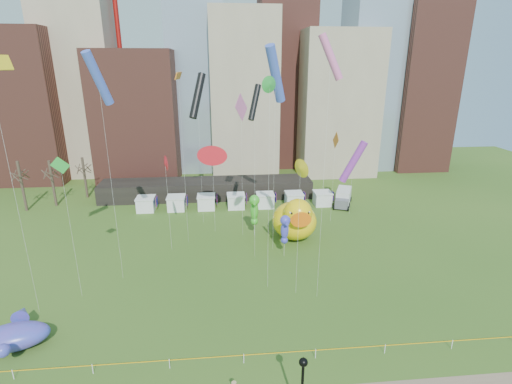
{
  "coord_description": "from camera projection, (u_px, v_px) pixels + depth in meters",
  "views": [
    {
      "loc": [
        -1.41,
        -25.51,
        23.44
      ],
      "look_at": [
        1.81,
        8.44,
        12.0
      ],
      "focal_mm": 27.0,
      "sensor_mm": 36.0,
      "label": 1
    }
  ],
  "objects": [
    {
      "name": "box_truck",
      "position": [
        343.0,
        197.0,
        66.84
      ],
      "size": [
        4.49,
        6.59,
        2.64
      ],
      "rotation": [
        0.0,
        0.0,
        -0.41
      ],
      "color": "silver",
      "rests_on": "ground"
    },
    {
      "name": "kite_4",
      "position": [
        300.0,
        169.0,
        37.0
      ],
      "size": [
        0.76,
        1.73,
        14.71
      ],
      "color": "silver",
      "rests_on": "ground"
    },
    {
      "name": "kite_1",
      "position": [
        331.0,
        57.0,
        33.12
      ],
      "size": [
        2.43,
        1.13,
        25.93
      ],
      "color": "silver",
      "rests_on": "ground"
    },
    {
      "name": "kite_14",
      "position": [
        178.0,
        77.0,
        46.5
      ],
      "size": [
        0.7,
        2.84,
        22.45
      ],
      "color": "silver",
      "rests_on": "ground"
    },
    {
      "name": "kite_3",
      "position": [
        270.0,
        86.0,
        35.61
      ],
      "size": [
        1.17,
        1.31,
        22.35
      ],
      "color": "silver",
      "rests_on": "ground"
    },
    {
      "name": "ground",
      "position": [
        244.0,
        363.0,
        31.66
      ],
      "size": [
        160.0,
        160.0,
        0.0
      ],
      "primitive_type": "plane",
      "color": "#33591B",
      "rests_on": "ground"
    },
    {
      "name": "kite_13",
      "position": [
        275.0,
        74.0,
        44.1
      ],
      "size": [
        3.2,
        3.81,
        25.56
      ],
      "color": "silver",
      "rests_on": "ground"
    },
    {
      "name": "kite_6",
      "position": [
        336.0,
        142.0,
        56.26
      ],
      "size": [
        0.12,
        2.59,
        14.06
      ],
      "color": "silver",
      "rests_on": "ground"
    },
    {
      "name": "kite_7",
      "position": [
        353.0,
        162.0,
        60.13
      ],
      "size": [
        4.21,
        2.09,
        12.25
      ],
      "color": "silver",
      "rests_on": "ground"
    },
    {
      "name": "kite_0",
      "position": [
        212.0,
        156.0,
        52.83
      ],
      "size": [
        2.83,
        0.81,
        12.8
      ],
      "color": "silver",
      "rests_on": "ground"
    },
    {
      "name": "whale_inflatable",
      "position": [
        15.0,
        335.0,
        33.26
      ],
      "size": [
        6.18,
        7.3,
        2.5
      ],
      "rotation": [
        0.0,
        0.0,
        0.22
      ],
      "color": "#5F3DA6",
      "rests_on": "ground"
    },
    {
      "name": "seahorse_green",
      "position": [
        254.0,
        207.0,
        53.67
      ],
      "size": [
        1.57,
        1.93,
        6.17
      ],
      "rotation": [
        0.0,
        0.0,
        -0.06
      ],
      "color": "silver",
      "rests_on": "ground"
    },
    {
      "name": "small_duck",
      "position": [
        300.0,
        226.0,
        54.56
      ],
      "size": [
        3.36,
        4.41,
        3.34
      ],
      "rotation": [
        0.0,
        0.0,
        0.05
      ],
      "color": "white",
      "rests_on": "ground"
    },
    {
      "name": "caution_tape",
      "position": [
        244.0,
        356.0,
        31.44
      ],
      "size": [
        50.0,
        0.06,
        0.9
      ],
      "color": "white",
      "rests_on": "ground"
    },
    {
      "name": "kite_10",
      "position": [
        197.0,
        96.0,
        53.6
      ],
      "size": [
        2.86,
        3.69,
        22.26
      ],
      "color": "silver",
      "rests_on": "ground"
    },
    {
      "name": "kite_8",
      "position": [
        165.0,
        163.0,
        47.21
      ],
      "size": [
        0.76,
        1.81,
        12.7
      ],
      "color": "silver",
      "rests_on": "ground"
    },
    {
      "name": "bare_trees",
      "position": [
        53.0,
        183.0,
        65.95
      ],
      "size": [
        8.44,
        6.44,
        8.5
      ],
      "color": "#382B21",
      "rests_on": "ground"
    },
    {
      "name": "kite_9",
      "position": [
        241.0,
        109.0,
        49.64
      ],
      "size": [
        1.8,
        3.22,
        19.86
      ],
      "color": "silver",
      "rests_on": "ground"
    },
    {
      "name": "big_duck",
      "position": [
        295.0,
        219.0,
        53.19
      ],
      "size": [
        6.2,
        8.39,
        6.49
      ],
      "rotation": [
        0.0,
        0.0,
        -0.01
      ],
      "color": "yellow",
      "rests_on": "ground"
    },
    {
      "name": "lamppost",
      "position": [
        302.0,
        384.0,
        25.21
      ],
      "size": [
        0.59,
        0.59,
        5.67
      ],
      "color": "black",
      "rests_on": "footpath"
    },
    {
      "name": "skyline",
      "position": [
        235.0,
        73.0,
        82.68
      ],
      "size": [
        101.0,
        23.0,
        68.0
      ],
      "color": "brown",
      "rests_on": "ground"
    },
    {
      "name": "vendor_tents",
      "position": [
        236.0,
        202.0,
        65.38
      ],
      "size": [
        33.24,
        2.8,
        2.4
      ],
      "color": "white",
      "rests_on": "ground"
    },
    {
      "name": "kite_5",
      "position": [
        98.0,
        79.0,
        37.27
      ],
      "size": [
        2.29,
        3.17,
        24.68
      ],
      "color": "silver",
      "rests_on": "ground"
    },
    {
      "name": "pavilion",
      "position": [
        207.0,
        189.0,
        70.43
      ],
      "size": [
        38.0,
        6.0,
        3.2
      ],
      "primitive_type": "cube",
      "color": "black",
      "rests_on": "ground"
    },
    {
      "name": "kite_2",
      "position": [
        255.0,
        103.0,
        43.18
      ],
      "size": [
        1.87,
        2.34,
        21.26
      ],
      "color": "silver",
      "rests_on": "ground"
    },
    {
      "name": "kite_11",
      "position": [
        61.0,
        171.0,
        36.33
      ],
      "size": [
        1.56,
        0.76,
        15.18
      ],
      "color": "silver",
      "rests_on": "ground"
    },
    {
      "name": "seahorse_purple",
      "position": [
        285.0,
        227.0,
        47.95
      ],
      "size": [
        1.37,
        1.68,
        5.61
      ],
      "rotation": [
        0.0,
        0.0,
        0.07
      ],
      "color": "silver",
      "rests_on": "ground"
    }
  ]
}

